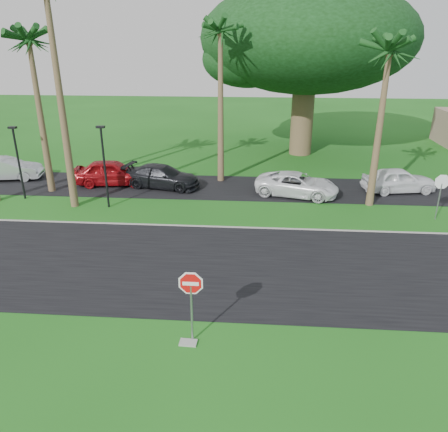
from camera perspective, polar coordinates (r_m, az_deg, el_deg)
ground at (r=17.07m, az=-4.35°, el=-9.57°), size 120.00×120.00×0.00m
road at (r=18.77m, az=-3.46°, el=-6.35°), size 120.00×8.00×0.02m
parking_strip at (r=28.38m, az=-0.67°, el=3.78°), size 120.00×5.00×0.02m
curb at (r=22.38m, az=-2.10°, el=-1.37°), size 120.00×0.12×0.06m
stop_sign_near at (r=13.55m, az=-4.33°, el=-9.94°), size 1.05×0.07×2.62m
stop_sign_far at (r=25.36m, az=26.50°, el=3.32°), size 1.05×0.07×2.62m
palm_left_mid at (r=28.42m, az=-24.10°, el=19.82°), size 5.00×5.00×10.00m
palm_center at (r=28.43m, az=-0.47°, el=22.58°), size 5.00×5.00×10.50m
palm_right_near at (r=25.23m, az=20.77°, el=19.09°), size 5.00×5.00×9.50m
canopy_tree at (r=36.51m, az=10.83°, el=21.79°), size 16.50×16.50×13.12m
streetlight_left at (r=28.32m, az=-25.32°, el=6.85°), size 0.45×0.25×4.34m
streetlight_right at (r=25.12m, az=-15.38°, el=6.83°), size 0.45×0.25×4.64m
car_silver at (r=33.20m, az=-26.52°, el=5.49°), size 4.76×2.41×1.50m
car_red at (r=29.59m, az=-14.41°, el=5.50°), size 5.04×2.47×1.65m
car_dark at (r=28.48m, az=-8.08°, el=5.11°), size 5.23×2.95×1.43m
car_minivan at (r=27.03m, az=9.51°, el=4.05°), size 5.41×3.45×1.39m
car_pickup at (r=29.40m, az=21.86°, el=4.35°), size 4.71×2.50×1.52m
utility_slab at (r=14.43m, az=-4.70°, el=-16.15°), size 0.57×0.38×0.06m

